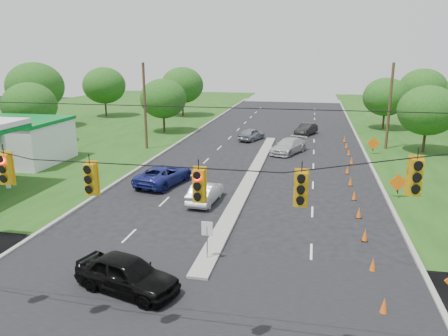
# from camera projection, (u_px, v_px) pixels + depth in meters

# --- Properties ---
(ground) EXTENTS (160.00, 160.00, 0.00)m
(ground) POSITION_uv_depth(u_px,v_px,m) (168.00, 335.00, 15.77)
(ground) COLOR black
(ground) RESTS_ON ground
(cross_street) EXTENTS (160.00, 14.00, 0.02)m
(cross_street) POSITION_uv_depth(u_px,v_px,m) (168.00, 335.00, 15.77)
(cross_street) COLOR black
(cross_street) RESTS_ON ground
(curb_left) EXTENTS (0.25, 110.00, 0.16)m
(curb_left) POSITION_uv_depth(u_px,v_px,m) (168.00, 150.00, 46.15)
(curb_left) COLOR gray
(curb_left) RESTS_ON ground
(curb_right) EXTENTS (0.25, 110.00, 0.16)m
(curb_right) POSITION_uv_depth(u_px,v_px,m) (367.00, 159.00, 42.23)
(curb_right) COLOR gray
(curb_right) RESTS_ON ground
(median) EXTENTS (1.00, 34.00, 0.18)m
(median) POSITION_uv_depth(u_px,v_px,m) (251.00, 178.00, 35.66)
(median) COLOR gray
(median) RESTS_ON ground
(median_sign) EXTENTS (0.55, 0.06, 2.05)m
(median_sign) POSITION_uv_depth(u_px,v_px,m) (207.00, 233.00, 21.08)
(median_sign) COLOR gray
(median_sign) RESTS_ON ground
(signal_span) EXTENTS (25.60, 0.32, 9.00)m
(signal_span) POSITION_uv_depth(u_px,v_px,m) (151.00, 216.00, 13.56)
(signal_span) COLOR #422D1C
(signal_span) RESTS_ON ground
(utility_pole_far_left) EXTENTS (0.28, 0.28, 9.00)m
(utility_pole_far_left) POSITION_uv_depth(u_px,v_px,m) (145.00, 107.00, 45.47)
(utility_pole_far_left) COLOR #422D1C
(utility_pole_far_left) RESTS_ON ground
(utility_pole_far_right) EXTENTS (0.28, 0.28, 9.00)m
(utility_pole_far_right) POSITION_uv_depth(u_px,v_px,m) (390.00, 107.00, 45.36)
(utility_pole_far_right) COLOR #422D1C
(utility_pole_far_right) RESTS_ON ground
(cone_0) EXTENTS (0.32, 0.32, 0.70)m
(cone_0) POSITION_uv_depth(u_px,v_px,m) (384.00, 306.00, 17.00)
(cone_0) COLOR orange
(cone_0) RESTS_ON ground
(cone_1) EXTENTS (0.32, 0.32, 0.70)m
(cone_1) POSITION_uv_depth(u_px,v_px,m) (373.00, 265.00, 20.32)
(cone_1) COLOR orange
(cone_1) RESTS_ON ground
(cone_2) EXTENTS (0.32, 0.32, 0.70)m
(cone_2) POSITION_uv_depth(u_px,v_px,m) (365.00, 235.00, 23.64)
(cone_2) COLOR orange
(cone_2) RESTS_ON ground
(cone_3) EXTENTS (0.32, 0.32, 0.70)m
(cone_3) POSITION_uv_depth(u_px,v_px,m) (359.00, 213.00, 26.95)
(cone_3) COLOR orange
(cone_3) RESTS_ON ground
(cone_4) EXTENTS (0.32, 0.32, 0.70)m
(cone_4) POSITION_uv_depth(u_px,v_px,m) (354.00, 195.00, 30.27)
(cone_4) COLOR orange
(cone_4) RESTS_ON ground
(cone_5) EXTENTS (0.32, 0.32, 0.70)m
(cone_5) POSITION_uv_depth(u_px,v_px,m) (350.00, 181.00, 33.58)
(cone_5) COLOR orange
(cone_5) RESTS_ON ground
(cone_6) EXTENTS (0.32, 0.32, 0.70)m
(cone_6) POSITION_uv_depth(u_px,v_px,m) (347.00, 170.00, 36.90)
(cone_6) COLOR orange
(cone_6) RESTS_ON ground
(cone_7) EXTENTS (0.32, 0.32, 0.70)m
(cone_7) POSITION_uv_depth(u_px,v_px,m) (352.00, 160.00, 40.10)
(cone_7) COLOR orange
(cone_7) RESTS_ON ground
(cone_8) EXTENTS (0.32, 0.32, 0.70)m
(cone_8) POSITION_uv_depth(u_px,v_px,m) (349.00, 152.00, 43.42)
(cone_8) COLOR orange
(cone_8) RESTS_ON ground
(cone_9) EXTENTS (0.32, 0.32, 0.70)m
(cone_9) POSITION_uv_depth(u_px,v_px,m) (347.00, 145.00, 46.73)
(cone_9) COLOR orange
(cone_9) RESTS_ON ground
(cone_10) EXTENTS (0.32, 0.32, 0.70)m
(cone_10) POSITION_uv_depth(u_px,v_px,m) (345.00, 139.00, 50.05)
(cone_10) COLOR orange
(cone_10) RESTS_ON ground
(work_sign_1) EXTENTS (1.27, 0.58, 1.37)m
(work_sign_1) POSITION_uv_depth(u_px,v_px,m) (398.00, 183.00, 30.45)
(work_sign_1) COLOR black
(work_sign_1) RESTS_ON ground
(work_sign_2) EXTENTS (1.27, 0.58, 1.37)m
(work_sign_2) POSITION_uv_depth(u_px,v_px,m) (373.00, 144.00, 43.71)
(work_sign_2) COLOR black
(work_sign_2) RESTS_ON ground
(tree_2) EXTENTS (5.88, 5.88, 6.86)m
(tree_2) POSITION_uv_depth(u_px,v_px,m) (30.00, 105.00, 48.13)
(tree_2) COLOR black
(tree_2) RESTS_ON ground
(tree_3) EXTENTS (7.56, 7.56, 8.82)m
(tree_3) POSITION_uv_depth(u_px,v_px,m) (35.00, 87.00, 58.45)
(tree_3) COLOR black
(tree_3) RESTS_ON ground
(tree_4) EXTENTS (6.72, 6.72, 7.84)m
(tree_4) POSITION_uv_depth(u_px,v_px,m) (104.00, 85.00, 69.20)
(tree_4) COLOR black
(tree_4) RESTS_ON ground
(tree_5) EXTENTS (5.88, 5.88, 6.86)m
(tree_5) POSITION_uv_depth(u_px,v_px,m) (163.00, 99.00, 55.28)
(tree_5) COLOR black
(tree_5) RESTS_ON ground
(tree_6) EXTENTS (6.72, 6.72, 7.84)m
(tree_6) POSITION_uv_depth(u_px,v_px,m) (182.00, 85.00, 69.72)
(tree_6) COLOR black
(tree_6) RESTS_ON ground
(tree_9) EXTENTS (5.88, 5.88, 6.86)m
(tree_9) POSITION_uv_depth(u_px,v_px,m) (428.00, 110.00, 43.78)
(tree_9) COLOR black
(tree_9) RESTS_ON ground
(tree_11) EXTENTS (6.72, 6.72, 7.84)m
(tree_11) POSITION_uv_depth(u_px,v_px,m) (423.00, 89.00, 62.74)
(tree_11) COLOR black
(tree_11) RESTS_ON ground
(tree_12) EXTENTS (5.88, 5.88, 6.86)m
(tree_12) POSITION_uv_depth(u_px,v_px,m) (386.00, 97.00, 57.43)
(tree_12) COLOR black
(tree_12) RESTS_ON ground
(black_sedan) EXTENTS (5.07, 3.16, 1.61)m
(black_sedan) POSITION_uv_depth(u_px,v_px,m) (127.00, 274.00, 18.52)
(black_sedan) COLOR black
(black_sedan) RESTS_ON ground
(white_sedan) EXTENTS (1.74, 4.32, 1.39)m
(white_sedan) POSITION_uv_depth(u_px,v_px,m) (205.00, 192.00, 29.73)
(white_sedan) COLOR #B8B8B8
(white_sedan) RESTS_ON ground
(blue_pickup) EXTENTS (3.74, 5.98, 1.54)m
(blue_pickup) POSITION_uv_depth(u_px,v_px,m) (164.00, 175.00, 33.81)
(blue_pickup) COLOR navy
(blue_pickup) RESTS_ON ground
(silver_car_far) EXTENTS (3.98, 5.59, 1.50)m
(silver_car_far) POSITION_uv_depth(u_px,v_px,m) (288.00, 146.00, 44.37)
(silver_car_far) COLOR #B9B9BA
(silver_car_far) RESTS_ON ground
(silver_car_oncoming) EXTENTS (3.11, 4.53, 1.43)m
(silver_car_oncoming) POSITION_uv_depth(u_px,v_px,m) (251.00, 134.00, 51.08)
(silver_car_oncoming) COLOR gray
(silver_car_oncoming) RESTS_ON ground
(dark_car_receding) EXTENTS (2.93, 4.53, 1.41)m
(dark_car_receding) POSITION_uv_depth(u_px,v_px,m) (306.00, 129.00, 54.52)
(dark_car_receding) COLOR black
(dark_car_receding) RESTS_ON ground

